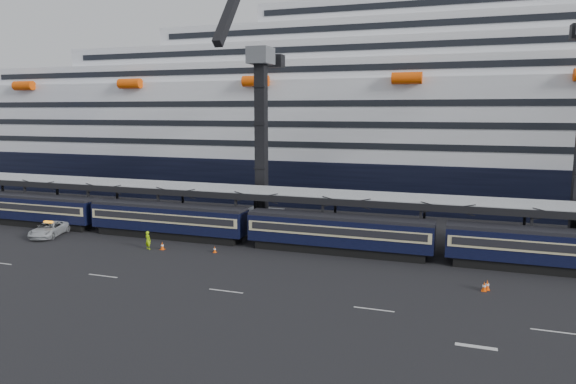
{
  "coord_description": "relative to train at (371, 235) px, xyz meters",
  "views": [
    {
      "loc": [
        3.58,
        -40.02,
        14.46
      ],
      "look_at": [
        -13.45,
        10.0,
        6.07
      ],
      "focal_mm": 32.0,
      "sensor_mm": 36.0,
      "label": 1
    }
  ],
  "objects": [
    {
      "name": "train",
      "position": [
        0.0,
        0.0,
        0.0
      ],
      "size": [
        133.05,
        3.0,
        4.05
      ],
      "color": "black",
      "rests_on": "ground"
    },
    {
      "name": "canopy",
      "position": [
        4.65,
        4.0,
        3.05
      ],
      "size": [
        130.0,
        6.25,
        5.53
      ],
      "color": "#909498",
      "rests_on": "ground"
    },
    {
      "name": "traffic_cone_b",
      "position": [
        -15.43,
        -3.99,
        -1.86
      ],
      "size": [
        0.34,
        0.34,
        0.69
      ],
      "color": "#FB5107",
      "rests_on": "ground"
    },
    {
      "name": "ground",
      "position": [
        4.65,
        -10.0,
        -2.2
      ],
      "size": [
        260.0,
        260.0,
        0.0
      ],
      "primitive_type": "plane",
      "color": "black",
      "rests_on": "ground"
    },
    {
      "name": "traffic_cone_d",
      "position": [
        10.46,
        -7.25,
        -1.79
      ],
      "size": [
        0.41,
        0.41,
        0.82
      ],
      "color": "#FB5107",
      "rests_on": "ground"
    },
    {
      "name": "worker",
      "position": [
        -22.68,
        -5.06,
        -1.22
      ],
      "size": [
        0.82,
        0.65,
        1.96
      ],
      "primitive_type": "imported",
      "rotation": [
        0.0,
        0.0,
        2.85
      ],
      "color": "#ABE80C",
      "rests_on": "ground"
    },
    {
      "name": "cruise_ship",
      "position": [
        3.57,
        35.99,
        10.14
      ],
      "size": [
        214.09,
        28.84,
        34.0
      ],
      "color": "black",
      "rests_on": "ground"
    },
    {
      "name": "traffic_cone_a",
      "position": [
        -38.79,
        -3.73,
        -1.85
      ],
      "size": [
        0.35,
        0.35,
        0.71
      ],
      "color": "#FB5107",
      "rests_on": "ground"
    },
    {
      "name": "lane_markings",
      "position": [
        12.8,
        -15.23,
        -2.19
      ],
      "size": [
        111.0,
        4.27,
        0.02
      ],
      "color": "beige",
      "rests_on": "ground"
    },
    {
      "name": "traffic_cone_e",
      "position": [
        10.7,
        -6.87,
        -1.77
      ],
      "size": [
        0.43,
        0.43,
        0.86
      ],
      "color": "#FB5107",
      "rests_on": "ground"
    },
    {
      "name": "traffic_cone_c",
      "position": [
        -21.18,
        -4.72,
        -1.77
      ],
      "size": [
        0.43,
        0.43,
        0.87
      ],
      "color": "#FB5107",
      "rests_on": "ground"
    },
    {
      "name": "pickup_truck",
      "position": [
        -36.89,
        -3.88,
        -1.38
      ],
      "size": [
        4.29,
        6.41,
        1.64
      ],
      "primitive_type": "imported",
      "rotation": [
        0.0,
        0.0,
        0.29
      ],
      "color": "#ADB1B5",
      "rests_on": "ground"
    },
    {
      "name": "crane_dark_near",
      "position": [
        -15.35,
        8.59,
        9.73
      ],
      "size": [
        4.5,
        17.75,
        35.08
      ],
      "color": "#53565C",
      "rests_on": "ground"
    }
  ]
}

